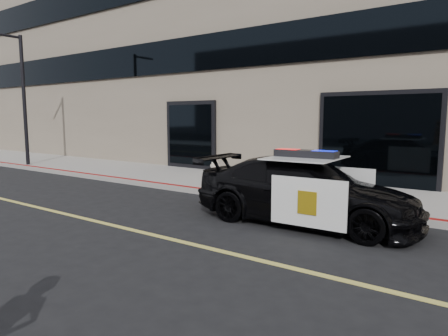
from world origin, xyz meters
The scene contains 5 objects.
ground centered at (0.00, 0.00, 0.00)m, with size 120.00×120.00×0.00m, color black.
sidewalk_n centered at (0.00, 5.25, 0.07)m, with size 60.00×3.50×0.15m, color gray.
police_car centered at (-1.17, 2.39, 0.66)m, with size 2.23×4.64×1.48m.
fire_hydrant centered at (-4.89, 4.34, 0.50)m, with size 0.34×0.47×0.75m.
street_light centered at (-14.37, 3.77, 3.07)m, with size 0.15×1.34×5.29m.
Camera 1 is at (2.08, -4.96, 2.12)m, focal length 32.00 mm.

